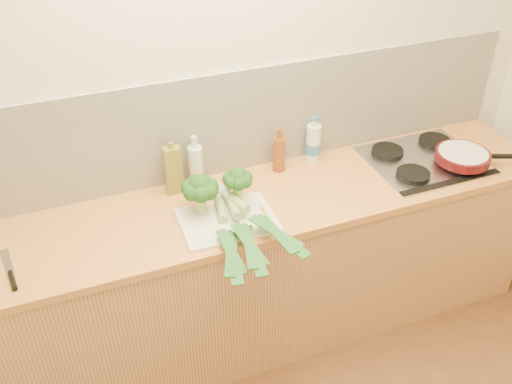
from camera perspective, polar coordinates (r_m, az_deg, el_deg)
room_shell at (r=2.80m, az=-3.47°, el=6.68°), size 3.50×3.50×3.50m
counter at (r=3.00m, az=-1.22°, el=-8.00°), size 3.20×0.62×0.90m
gas_hob at (r=3.14m, az=16.49°, el=3.15°), size 0.58×0.50×0.04m
chopping_board at (r=2.60m, az=-2.86°, el=-2.84°), size 0.44×0.33×0.01m
broccoli_left at (r=2.57m, az=-5.62°, el=0.39°), size 0.17×0.17×0.20m
broccoli_right at (r=2.61m, az=-1.84°, el=1.24°), size 0.14×0.14×0.19m
leek_front at (r=2.56m, az=-3.27°, el=-2.66°), size 0.19×0.70×0.04m
leek_mid at (r=2.52m, az=-1.73°, el=-2.78°), size 0.12×0.62×0.04m
leek_back at (r=2.54m, az=-0.62°, el=-1.97°), size 0.22×0.62×0.04m
chefs_knife at (r=2.52m, az=-23.28°, el=-7.69°), size 0.07×0.29×0.02m
skillet at (r=3.13m, az=20.01°, el=3.41°), size 0.40×0.28×0.05m
oil_tin at (r=2.74m, az=-8.25°, el=2.19°), size 0.08×0.05×0.28m
glass_bottle at (r=2.78m, az=-6.04°, el=2.62°), size 0.07×0.07×0.28m
amber_bottle at (r=2.90m, az=2.32°, el=3.90°), size 0.06×0.06×0.24m
water_bottle at (r=3.00m, az=5.73°, el=4.83°), size 0.08×0.08×0.23m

